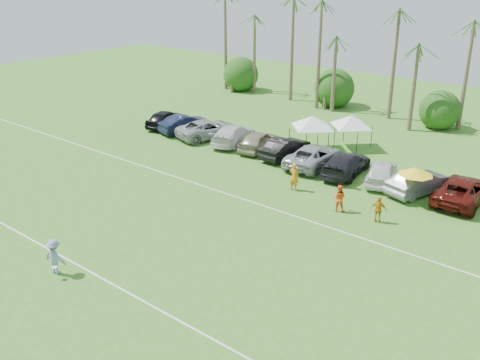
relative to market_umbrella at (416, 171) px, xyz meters
The scene contains 31 objects.
ground 23.37m from the market_umbrella, 118.32° to the right, with size 120.00×120.00×0.00m, color #397122.
field_lines 16.81m from the market_umbrella, 131.49° to the right, with size 80.00×12.10×0.01m.
palm_tree_0 37.76m from the market_umbrella, 152.06° to the left, with size 2.40×2.40×8.90m.
palm_tree_1 33.62m from the market_umbrella, 148.00° to the left, with size 2.40×2.40×9.90m.
palm_tree_2 29.77m from the market_umbrella, 142.74° to the left, with size 2.40×2.40×10.90m.
palm_tree_3 27.03m from the market_umbrella, 137.37° to the left, with size 2.40×2.40×11.90m.
palm_tree_4 23.67m from the market_umbrella, 130.63° to the left, with size 2.40×2.40×8.90m.
palm_tree_5 21.59m from the market_umbrella, 122.20° to the left, with size 2.40×2.40×9.90m.
palm_tree_6 20.13m from the market_umbrella, 111.88° to the left, with size 2.40×2.40×10.90m.
palm_tree_7 19.42m from the market_umbrella, 99.83° to the left, with size 2.40×2.40×11.90m.
bush_tree_0 35.29m from the market_umbrella, 148.34° to the left, with size 4.00×4.00×4.00m.
bush_tree_1 25.17m from the market_umbrella, 132.61° to the left, with size 4.00×4.00×4.00m.
bush_tree_2 19.20m from the market_umbrella, 105.21° to the left, with size 4.00×4.00×4.00m.
sideline_player_a 7.97m from the market_umbrella, 157.24° to the right, with size 0.71×0.47×1.95m, color orange.
sideline_player_b 5.35m from the market_umbrella, 127.74° to the right, with size 0.86×0.67×1.77m, color #FE601C.
sideline_player_c 4.27m from the market_umbrella, 97.54° to the right, with size 0.97×0.41×1.66m, color orange.
canopy_tent_left 12.10m from the market_umbrella, 154.81° to the left, with size 4.22×4.22×3.42m.
canopy_tent_right 11.58m from the market_umbrella, 138.65° to the left, with size 4.09×4.09×3.31m.
market_umbrella is the anchor object (origin of this frame).
frisbee_player 22.31m from the market_umbrella, 118.36° to the right, with size 1.34×0.95×1.88m.
parked_car_0 25.65m from the market_umbrella, behind, with size 1.94×4.83×1.65m, color black.
parked_car_1 22.86m from the market_umbrella, behind, with size 1.74×5.00×1.65m, color #111932.
parked_car_2 20.10m from the market_umbrella, behind, with size 2.73×5.92×1.65m, color #9B9CA0.
parked_car_3 17.34m from the market_umbrella, behind, with size 2.31×5.67×1.65m, color silver.
parked_car_4 14.58m from the market_umbrella, behind, with size 1.94×4.83×1.65m, color gray.
parked_car_5 11.82m from the market_umbrella, 169.54° to the left, with size 1.74×5.00×1.65m, color black.
parked_car_6 9.05m from the market_umbrella, 167.89° to the left, with size 2.73×5.92×1.65m, color #9C9FA4.
parked_car_7 6.41m from the market_umbrella, 162.08° to the left, with size 2.31×5.67×1.65m, color black.
parked_car_8 4.00m from the market_umbrella, 147.36° to the left, with size 1.94×4.83×1.65m, color silver.
parked_car_9 2.29m from the market_umbrella, 101.32° to the left, with size 1.74×5.00×1.65m, color slate.
parked_car_10 3.62m from the market_umbrella, 42.85° to the left, with size 2.73×5.92×1.65m, color #51110C.
Camera 1 is at (22.37, -11.40, 14.53)m, focal length 40.00 mm.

